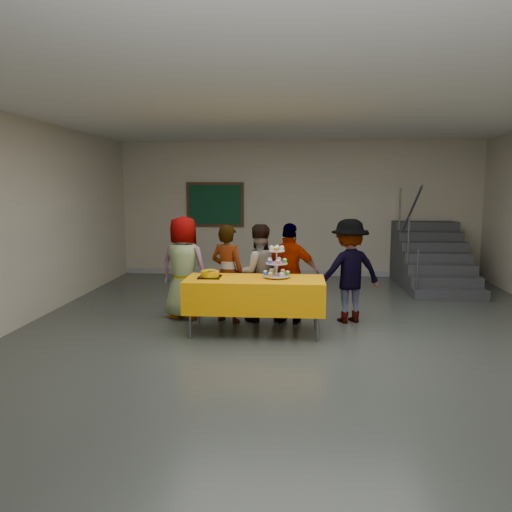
{
  "coord_description": "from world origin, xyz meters",
  "views": [
    {
      "loc": [
        -0.08,
        -6.23,
        2.01
      ],
      "look_at": [
        -0.62,
        0.6,
        1.05
      ],
      "focal_mm": 35.0,
      "sensor_mm": 36.0,
      "label": 1
    }
  ],
  "objects_px": {
    "schoolchild_b": "(228,274)",
    "schoolchild_e": "(349,271)",
    "bear_cake": "(210,273)",
    "schoolchild_d": "(290,274)",
    "noticeboard": "(215,205)",
    "schoolchild_a": "(184,268)",
    "staircase": "(430,261)",
    "cupcake_stand": "(277,265)",
    "schoolchild_c": "(258,273)",
    "bake_table": "(255,294)"
  },
  "relations": [
    {
      "from": "cupcake_stand",
      "to": "schoolchild_c",
      "type": "xyz_separation_m",
      "value": [
        -0.3,
        0.59,
        -0.22
      ]
    },
    {
      "from": "schoolchild_b",
      "to": "schoolchild_e",
      "type": "relative_size",
      "value": 0.95
    },
    {
      "from": "bake_table",
      "to": "schoolchild_a",
      "type": "distance_m",
      "value": 1.39
    },
    {
      "from": "bear_cake",
      "to": "schoolchild_d",
      "type": "distance_m",
      "value": 1.23
    },
    {
      "from": "schoolchild_a",
      "to": "schoolchild_b",
      "type": "xyz_separation_m",
      "value": [
        0.7,
        -0.17,
        -0.05
      ]
    },
    {
      "from": "schoolchild_a",
      "to": "schoolchild_c",
      "type": "bearing_deg",
      "value": -169.07
    },
    {
      "from": "cupcake_stand",
      "to": "staircase",
      "type": "bearing_deg",
      "value": 50.38
    },
    {
      "from": "schoolchild_e",
      "to": "bear_cake",
      "type": "bearing_deg",
      "value": 0.33
    },
    {
      "from": "noticeboard",
      "to": "schoolchild_c",
      "type": "bearing_deg",
      "value": -72.03
    },
    {
      "from": "bake_table",
      "to": "cupcake_stand",
      "type": "height_order",
      "value": "cupcake_stand"
    },
    {
      "from": "schoolchild_a",
      "to": "staircase",
      "type": "height_order",
      "value": "staircase"
    },
    {
      "from": "bake_table",
      "to": "noticeboard",
      "type": "distance_m",
      "value": 4.85
    },
    {
      "from": "schoolchild_a",
      "to": "schoolchild_b",
      "type": "height_order",
      "value": "schoolchild_a"
    },
    {
      "from": "bear_cake",
      "to": "schoolchild_a",
      "type": "relative_size",
      "value": 0.23
    },
    {
      "from": "cupcake_stand",
      "to": "schoolchild_a",
      "type": "distance_m",
      "value": 1.6
    },
    {
      "from": "schoolchild_d",
      "to": "schoolchild_e",
      "type": "height_order",
      "value": "schoolchild_e"
    },
    {
      "from": "bake_table",
      "to": "schoolchild_c",
      "type": "height_order",
      "value": "schoolchild_c"
    },
    {
      "from": "bear_cake",
      "to": "noticeboard",
      "type": "bearing_deg",
      "value": 98.12
    },
    {
      "from": "schoolchild_d",
      "to": "schoolchild_a",
      "type": "bearing_deg",
      "value": 7.14
    },
    {
      "from": "schoolchild_c",
      "to": "noticeboard",
      "type": "xyz_separation_m",
      "value": [
        -1.26,
        3.89,
        0.87
      ]
    },
    {
      "from": "cupcake_stand",
      "to": "bear_cake",
      "type": "relative_size",
      "value": 1.24
    },
    {
      "from": "schoolchild_d",
      "to": "schoolchild_e",
      "type": "xyz_separation_m",
      "value": [
        0.87,
        0.14,
        0.03
      ]
    },
    {
      "from": "cupcake_stand",
      "to": "schoolchild_e",
      "type": "xyz_separation_m",
      "value": [
        1.05,
        0.65,
        -0.18
      ]
    },
    {
      "from": "schoolchild_c",
      "to": "staircase",
      "type": "distance_m",
      "value": 4.52
    },
    {
      "from": "bear_cake",
      "to": "staircase",
      "type": "height_order",
      "value": "staircase"
    },
    {
      "from": "schoolchild_a",
      "to": "bear_cake",
      "type": "bearing_deg",
      "value": 140.91
    },
    {
      "from": "schoolchild_a",
      "to": "staircase",
      "type": "xyz_separation_m",
      "value": [
        4.46,
        2.98,
        -0.29
      ]
    },
    {
      "from": "schoolchild_e",
      "to": "schoolchild_c",
      "type": "bearing_deg",
      "value": -16.98
    },
    {
      "from": "schoolchild_d",
      "to": "staircase",
      "type": "distance_m",
      "value": 4.24
    },
    {
      "from": "schoolchild_a",
      "to": "schoolchild_b",
      "type": "distance_m",
      "value": 0.72
    },
    {
      "from": "schoolchild_a",
      "to": "noticeboard",
      "type": "relative_size",
      "value": 1.2
    },
    {
      "from": "bear_cake",
      "to": "staircase",
      "type": "distance_m",
      "value": 5.42
    },
    {
      "from": "cupcake_stand",
      "to": "bear_cake",
      "type": "bearing_deg",
      "value": -176.42
    },
    {
      "from": "cupcake_stand",
      "to": "staircase",
      "type": "height_order",
      "value": "staircase"
    },
    {
      "from": "schoolchild_b",
      "to": "bear_cake",
      "type": "bearing_deg",
      "value": 97.04
    },
    {
      "from": "staircase",
      "to": "bake_table",
      "type": "bearing_deg",
      "value": -131.66
    },
    {
      "from": "noticeboard",
      "to": "bear_cake",
      "type": "bearing_deg",
      "value": -81.88
    },
    {
      "from": "schoolchild_c",
      "to": "schoolchild_d",
      "type": "xyz_separation_m",
      "value": [
        0.48,
        -0.08,
        0.01
      ]
    },
    {
      "from": "schoolchild_c",
      "to": "staircase",
      "type": "bearing_deg",
      "value": -154.69
    },
    {
      "from": "schoolchild_d",
      "to": "noticeboard",
      "type": "height_order",
      "value": "noticeboard"
    },
    {
      "from": "cupcake_stand",
      "to": "schoolchild_c",
      "type": "relative_size",
      "value": 0.3
    },
    {
      "from": "schoolchild_b",
      "to": "schoolchild_e",
      "type": "bearing_deg",
      "value": -151.51
    },
    {
      "from": "schoolchild_d",
      "to": "staircase",
      "type": "relative_size",
      "value": 0.62
    },
    {
      "from": "schoolchild_a",
      "to": "noticeboard",
      "type": "height_order",
      "value": "noticeboard"
    },
    {
      "from": "schoolchild_b",
      "to": "schoolchild_c",
      "type": "bearing_deg",
      "value": -144.93
    },
    {
      "from": "bake_table",
      "to": "schoolchild_d",
      "type": "relative_size",
      "value": 1.27
    },
    {
      "from": "bear_cake",
      "to": "staircase",
      "type": "xyz_separation_m",
      "value": [
        3.93,
        3.71,
        -0.34
      ]
    },
    {
      "from": "noticeboard",
      "to": "schoolchild_a",
      "type": "bearing_deg",
      "value": -88.2
    },
    {
      "from": "schoolchild_b",
      "to": "staircase",
      "type": "height_order",
      "value": "staircase"
    },
    {
      "from": "bear_cake",
      "to": "schoolchild_a",
      "type": "distance_m",
      "value": 0.9
    }
  ]
}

